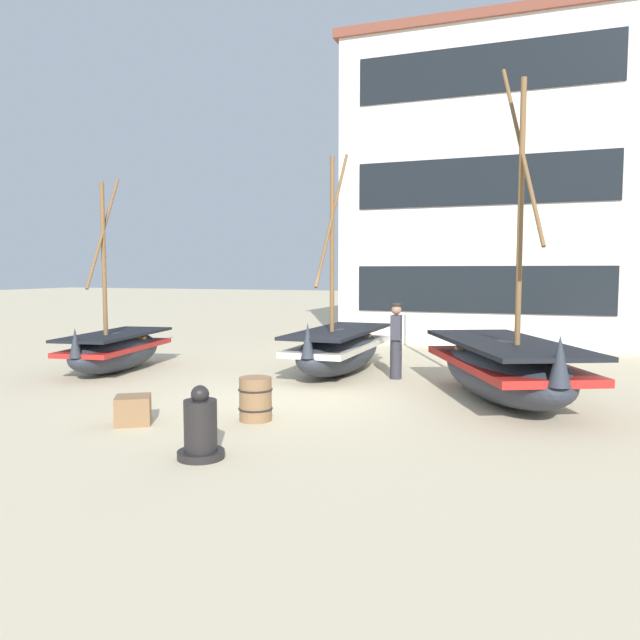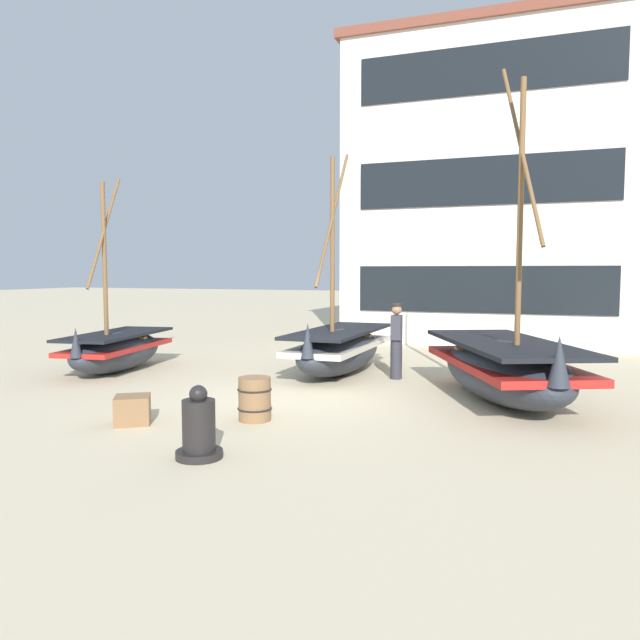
# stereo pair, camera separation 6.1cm
# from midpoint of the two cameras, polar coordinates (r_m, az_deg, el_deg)

# --- Properties ---
(ground_plane) EXTENTS (120.00, 120.00, 0.00)m
(ground_plane) POSITION_cam_midpoint_polar(r_m,az_deg,el_deg) (11.69, -1.58, -7.23)
(ground_plane) COLOR beige
(fishing_boat_near_left) EXTENTS (1.46, 4.24, 5.14)m
(fishing_boat_near_left) POSITION_cam_midpoint_polar(r_m,az_deg,el_deg) (14.32, 1.95, -2.67)
(fishing_boat_near_left) COLOR #2D333D
(fishing_boat_near_left) RESTS_ON ground
(fishing_boat_centre_large) EXTENTS (3.46, 4.83, 6.09)m
(fishing_boat_centre_large) POSITION_cam_midpoint_polar(r_m,az_deg,el_deg) (11.81, 16.96, -4.24)
(fishing_boat_centre_large) COLOR #2D333D
(fishing_boat_centre_large) RESTS_ON ground
(fishing_boat_far_right) EXTENTS (1.88, 3.63, 4.59)m
(fishing_boat_far_right) POSITION_cam_midpoint_polar(r_m,az_deg,el_deg) (15.41, -18.32, -2.61)
(fishing_boat_far_right) COLOR #2D333D
(fishing_boat_far_right) RESTS_ON ground
(fisherman_by_hull) EXTENTS (0.26, 0.38, 1.68)m
(fisherman_by_hull) POSITION_cam_midpoint_polar(r_m,az_deg,el_deg) (13.65, 7.25, -2.01)
(fisherman_by_hull) COLOR #33333D
(fisherman_by_hull) RESTS_ON ground
(capstan_winch) EXTENTS (0.60, 0.60, 0.95)m
(capstan_winch) POSITION_cam_midpoint_polar(r_m,az_deg,el_deg) (8.09, -10.99, -9.95)
(capstan_winch) COLOR black
(capstan_winch) RESTS_ON ground
(wooden_barrel) EXTENTS (0.56, 0.56, 0.70)m
(wooden_barrel) POSITION_cam_midpoint_polar(r_m,az_deg,el_deg) (9.93, -5.93, -7.31)
(wooden_barrel) COLOR olive
(wooden_barrel) RESTS_ON ground
(cargo_crate) EXTENTS (0.73, 0.73, 0.44)m
(cargo_crate) POSITION_cam_midpoint_polar(r_m,az_deg,el_deg) (10.13, -16.90, -8.00)
(cargo_crate) COLOR olive
(cargo_crate) RESTS_ON ground
(harbor_building_main) EXTENTS (9.60, 6.84, 10.22)m
(harbor_building_main) POSITION_cam_midpoint_polar(r_m,az_deg,el_deg) (22.99, 15.85, 11.24)
(harbor_building_main) COLOR white
(harbor_building_main) RESTS_ON ground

